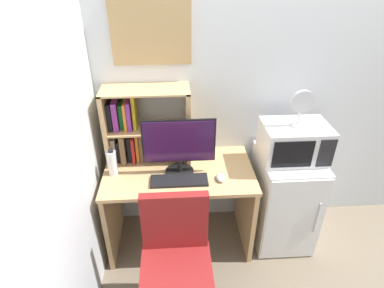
{
  "coord_description": "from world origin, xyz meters",
  "views": [
    {
      "loc": [
        -1.0,
        -2.33,
        2.2
      ],
      "look_at": [
        -0.88,
        -0.35,
        1.01
      ],
      "focal_mm": 29.91,
      "sensor_mm": 36.0,
      "label": 1
    }
  ],
  "objects_px": {
    "hutch_bookshelf": "(136,126)",
    "keyboard": "(179,181)",
    "water_bottle": "(112,163)",
    "microwave": "(294,142)",
    "monitor": "(179,145)",
    "desk_fan": "(302,106)",
    "computer_mouse": "(221,178)",
    "mini_fridge": "(283,198)",
    "desk_chair": "(176,271)",
    "wall_corkboard": "(151,30)"
  },
  "relations": [
    {
      "from": "hutch_bookshelf",
      "to": "keyboard",
      "type": "bearing_deg",
      "value": -47.12
    },
    {
      "from": "water_bottle",
      "to": "microwave",
      "type": "bearing_deg",
      "value": 1.04
    },
    {
      "from": "monitor",
      "to": "microwave",
      "type": "bearing_deg",
      "value": 2.68
    },
    {
      "from": "microwave",
      "to": "monitor",
      "type": "bearing_deg",
      "value": -177.32
    },
    {
      "from": "hutch_bookshelf",
      "to": "desk_fan",
      "type": "bearing_deg",
      "value": -9.04
    },
    {
      "from": "computer_mouse",
      "to": "desk_fan",
      "type": "height_order",
      "value": "desk_fan"
    },
    {
      "from": "water_bottle",
      "to": "desk_fan",
      "type": "distance_m",
      "value": 1.43
    },
    {
      "from": "monitor",
      "to": "desk_fan",
      "type": "height_order",
      "value": "desk_fan"
    },
    {
      "from": "keyboard",
      "to": "microwave",
      "type": "xyz_separation_m",
      "value": [
        0.88,
        0.16,
        0.2
      ]
    },
    {
      "from": "mini_fridge",
      "to": "microwave",
      "type": "relative_size",
      "value": 1.7
    },
    {
      "from": "monitor",
      "to": "computer_mouse",
      "type": "bearing_deg",
      "value": -20.58
    },
    {
      "from": "monitor",
      "to": "microwave",
      "type": "relative_size",
      "value": 1.09
    },
    {
      "from": "monitor",
      "to": "keyboard",
      "type": "bearing_deg",
      "value": -93.28
    },
    {
      "from": "keyboard",
      "to": "computer_mouse",
      "type": "xyz_separation_m",
      "value": [
        0.31,
        0.0,
        0.01
      ]
    },
    {
      "from": "monitor",
      "to": "desk_chair",
      "type": "xyz_separation_m",
      "value": [
        -0.05,
        -0.61,
        -0.6
      ]
    },
    {
      "from": "microwave",
      "to": "mini_fridge",
      "type": "bearing_deg",
      "value": -90.3
    },
    {
      "from": "computer_mouse",
      "to": "desk_fan",
      "type": "xyz_separation_m",
      "value": [
        0.57,
        0.15,
        0.5
      ]
    },
    {
      "from": "desk_fan",
      "to": "keyboard",
      "type": "bearing_deg",
      "value": -170.2
    },
    {
      "from": "keyboard",
      "to": "wall_corkboard",
      "type": "height_order",
      "value": "wall_corkboard"
    },
    {
      "from": "water_bottle",
      "to": "microwave",
      "type": "xyz_separation_m",
      "value": [
        1.37,
        0.02,
        0.11
      ]
    },
    {
      "from": "hutch_bookshelf",
      "to": "wall_corkboard",
      "type": "distance_m",
      "value": 0.71
    },
    {
      "from": "computer_mouse",
      "to": "keyboard",
      "type": "bearing_deg",
      "value": -179.17
    },
    {
      "from": "desk_fan",
      "to": "desk_chair",
      "type": "xyz_separation_m",
      "value": [
        -0.92,
        -0.65,
        -0.87
      ]
    },
    {
      "from": "computer_mouse",
      "to": "desk_chair",
      "type": "xyz_separation_m",
      "value": [
        -0.35,
        -0.5,
        -0.38
      ]
    },
    {
      "from": "mini_fridge",
      "to": "desk_chair",
      "type": "bearing_deg",
      "value": -144.82
    },
    {
      "from": "wall_corkboard",
      "to": "computer_mouse",
      "type": "bearing_deg",
      "value": -43.74
    },
    {
      "from": "computer_mouse",
      "to": "mini_fridge",
      "type": "bearing_deg",
      "value": 14.68
    },
    {
      "from": "microwave",
      "to": "desk_chair",
      "type": "xyz_separation_m",
      "value": [
        -0.92,
        -0.65,
        -0.57
      ]
    },
    {
      "from": "water_bottle",
      "to": "mini_fridge",
      "type": "bearing_deg",
      "value": 0.91
    },
    {
      "from": "hutch_bookshelf",
      "to": "mini_fridge",
      "type": "relative_size",
      "value": 0.78
    },
    {
      "from": "hutch_bookshelf",
      "to": "monitor",
      "type": "relative_size",
      "value": 1.22
    },
    {
      "from": "water_bottle",
      "to": "wall_corkboard",
      "type": "xyz_separation_m",
      "value": [
        0.33,
        0.32,
        0.88
      ]
    },
    {
      "from": "mini_fridge",
      "to": "microwave",
      "type": "xyz_separation_m",
      "value": [
        0.0,
        0.0,
        0.55
      ]
    },
    {
      "from": "computer_mouse",
      "to": "wall_corkboard",
      "type": "distance_m",
      "value": 1.16
    },
    {
      "from": "hutch_bookshelf",
      "to": "water_bottle",
      "type": "distance_m",
      "value": 0.33
    },
    {
      "from": "hutch_bookshelf",
      "to": "wall_corkboard",
      "type": "height_order",
      "value": "wall_corkboard"
    },
    {
      "from": "keyboard",
      "to": "water_bottle",
      "type": "bearing_deg",
      "value": 164.89
    },
    {
      "from": "keyboard",
      "to": "desk_fan",
      "type": "relative_size",
      "value": 1.52
    },
    {
      "from": "microwave",
      "to": "desk_chair",
      "type": "height_order",
      "value": "microwave"
    },
    {
      "from": "monitor",
      "to": "desk_fan",
      "type": "xyz_separation_m",
      "value": [
        0.87,
        0.04,
        0.27
      ]
    },
    {
      "from": "hutch_bookshelf",
      "to": "keyboard",
      "type": "xyz_separation_m",
      "value": [
        0.32,
        -0.34,
        -0.28
      ]
    },
    {
      "from": "mini_fridge",
      "to": "desk_chair",
      "type": "distance_m",
      "value": 1.12
    },
    {
      "from": "computer_mouse",
      "to": "wall_corkboard",
      "type": "xyz_separation_m",
      "value": [
        -0.47,
        0.45,
        0.96
      ]
    },
    {
      "from": "computer_mouse",
      "to": "microwave",
      "type": "xyz_separation_m",
      "value": [
        0.57,
        0.15,
        0.19
      ]
    },
    {
      "from": "water_bottle",
      "to": "wall_corkboard",
      "type": "bearing_deg",
      "value": 44.32
    },
    {
      "from": "hutch_bookshelf",
      "to": "mini_fridge",
      "type": "bearing_deg",
      "value": -8.93
    },
    {
      "from": "mini_fridge",
      "to": "water_bottle",
      "type": "bearing_deg",
      "value": -179.09
    },
    {
      "from": "desk_fan",
      "to": "wall_corkboard",
      "type": "relative_size",
      "value": 0.49
    },
    {
      "from": "hutch_bookshelf",
      "to": "desk_chair",
      "type": "xyz_separation_m",
      "value": [
        0.28,
        -0.84,
        -0.65
      ]
    },
    {
      "from": "monitor",
      "to": "keyboard",
      "type": "relative_size",
      "value": 1.27
    }
  ]
}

